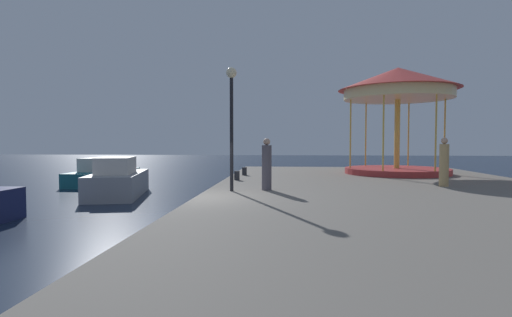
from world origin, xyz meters
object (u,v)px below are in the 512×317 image
object	(u,v)px
carousel	(398,94)
bollard_south	(244,171)
lamp_post_mid_promenade	(232,107)
bollard_north	(237,175)
person_mid_promenade	(444,164)
person_near_carousel	(267,166)
motorboat_grey	(118,181)
motorboat_teal	(103,174)

from	to	relation	value
carousel	bollard_south	bearing A→B (deg)	-169.35
lamp_post_mid_promenade	bollard_north	size ratio (longest dim) A/B	10.47
person_mid_promenade	person_near_carousel	world-z (taller)	person_mid_promenade
bollard_south	bollard_north	distance (m)	2.50
motorboat_grey	bollard_south	world-z (taller)	motorboat_grey
carousel	lamp_post_mid_promenade	distance (m)	10.98
lamp_post_mid_promenade	motorboat_grey	bearing A→B (deg)	145.11
bollard_south	bollard_north	bearing A→B (deg)	-91.39
bollard_south	motorboat_teal	bearing A→B (deg)	162.61
motorboat_grey	person_mid_promenade	bearing A→B (deg)	-8.52
motorboat_grey	motorboat_teal	bearing A→B (deg)	121.84
motorboat_teal	bollard_north	size ratio (longest dim) A/B	14.23
motorboat_teal	lamp_post_mid_promenade	size ratio (longest dim) A/B	1.36
carousel	person_mid_promenade	bearing A→B (deg)	-88.40
motorboat_teal	carousel	size ratio (longest dim) A/B	0.93
motorboat_teal	carousel	world-z (taller)	carousel
motorboat_grey	motorboat_teal	size ratio (longest dim) A/B	0.93
motorboat_grey	carousel	distance (m)	14.57
motorboat_teal	person_near_carousel	bearing A→B (deg)	-40.67
motorboat_grey	carousel	xyz separation A→B (m)	(13.42, 3.76, 4.25)
carousel	motorboat_teal	bearing A→B (deg)	175.74
bollard_south	person_near_carousel	xyz separation A→B (m)	(1.43, -5.95, 0.65)
motorboat_grey	carousel	world-z (taller)	carousel
carousel	bollard_north	distance (m)	9.71
motorboat_teal	lamp_post_mid_promenade	world-z (taller)	lamp_post_mid_promenade
bollard_south	person_near_carousel	world-z (taller)	person_near_carousel
bollard_north	bollard_south	bearing A→B (deg)	88.61
lamp_post_mid_promenade	bollard_south	bearing A→B (deg)	92.28
motorboat_grey	person_near_carousel	size ratio (longest dim) A/B	2.93
motorboat_grey	motorboat_teal	world-z (taller)	motorboat_grey
bollard_north	person_near_carousel	xyz separation A→B (m)	(1.49, -3.45, 0.65)
carousel	person_near_carousel	distance (m)	10.37
motorboat_teal	person_mid_promenade	bearing A→B (deg)	-22.84
motorboat_grey	person_mid_promenade	distance (m)	13.77
bollard_north	person_mid_promenade	size ratio (longest dim) A/B	0.22
person_near_carousel	motorboat_teal	bearing A→B (deg)	139.33
motorboat_grey	bollard_north	size ratio (longest dim) A/B	13.22
motorboat_teal	person_near_carousel	size ratio (longest dim) A/B	3.16
motorboat_grey	lamp_post_mid_promenade	bearing A→B (deg)	-34.89
bollard_north	motorboat_teal	bearing A→B (deg)	148.76
lamp_post_mid_promenade	bollard_north	bearing A→B (deg)	94.67
motorboat_teal	person_mid_promenade	distance (m)	18.13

